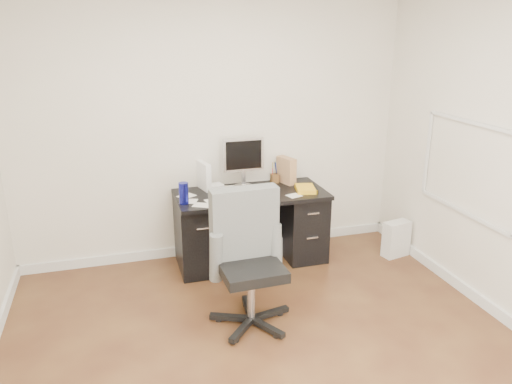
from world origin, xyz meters
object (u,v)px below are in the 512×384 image
(office_chair, at_px, (251,262))
(keyboard, at_px, (246,197))
(desk, at_px, (251,225))
(wicker_basket, at_px, (210,244))
(lcd_monitor, at_px, (243,163))
(pc_tower, at_px, (313,231))

(office_chair, bearing_deg, keyboard, 74.84)
(desk, relative_size, wicker_basket, 3.70)
(office_chair, height_order, wicker_basket, office_chair)
(desk, height_order, keyboard, keyboard)
(wicker_basket, bearing_deg, office_chair, -85.77)
(lcd_monitor, bearing_deg, desk, -81.02)
(pc_tower, bearing_deg, office_chair, -122.18)
(office_chair, relative_size, wicker_basket, 2.76)
(keyboard, distance_m, wicker_basket, 0.69)
(wicker_basket, bearing_deg, pc_tower, -0.91)
(keyboard, relative_size, pc_tower, 0.89)
(desk, bearing_deg, office_chair, -105.82)
(office_chair, bearing_deg, pc_tower, 47.25)
(desk, bearing_deg, wicker_basket, 166.83)
(lcd_monitor, height_order, office_chair, lcd_monitor)
(desk, height_order, lcd_monitor, lcd_monitor)
(keyboard, xyz_separation_m, wicker_basket, (-0.32, 0.24, -0.56))
(lcd_monitor, distance_m, office_chair, 1.41)
(desk, bearing_deg, pc_tower, 6.13)
(keyboard, height_order, wicker_basket, keyboard)
(desk, relative_size, pc_tower, 3.40)
(keyboard, relative_size, office_chair, 0.35)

